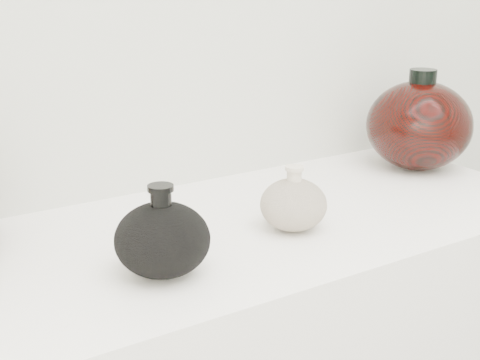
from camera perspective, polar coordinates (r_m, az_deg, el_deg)
black_gourd_vase at (r=0.94m, az=-6.64°, el=-5.01°), size 0.17×0.17×0.13m
cream_gourd_vase at (r=1.10m, az=4.59°, el=-2.06°), size 0.14×0.14×0.11m
right_round_pot at (r=1.48m, az=15.03°, el=4.56°), size 0.26×0.26×0.21m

